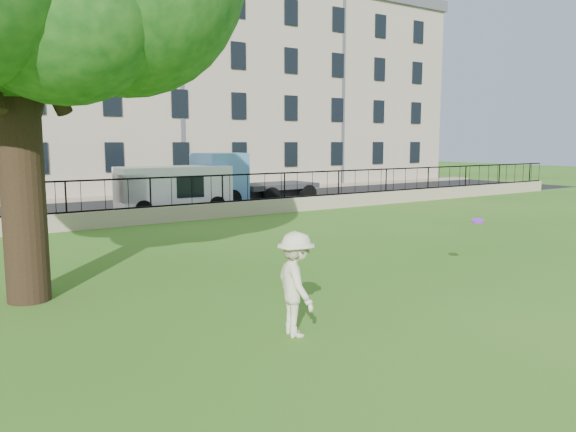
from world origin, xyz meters
TOP-DOWN VIEW (x-y plane):
  - ground at (0.00, 0.00)m, footprint 120.00×120.00m
  - retaining_wall at (0.00, 12.00)m, footprint 50.00×0.40m
  - iron_railing at (0.00, 12.00)m, footprint 50.00×0.05m
  - street at (0.00, 16.70)m, footprint 60.00×9.00m
  - sidewalk at (0.00, 21.90)m, footprint 60.00×1.40m
  - building_row at (0.00, 27.57)m, footprint 56.40×10.40m
  - man at (-2.50, -1.02)m, footprint 0.85×1.18m
  - frisbee at (3.08, -0.15)m, footprint 0.35×0.35m
  - white_van at (2.00, 14.58)m, footprint 4.82×2.09m
  - blue_truck at (6.50, 15.31)m, footprint 6.14×2.55m

SIDE VIEW (x-z plane):
  - ground at x=0.00m, z-range 0.00..0.00m
  - street at x=0.00m, z-range 0.00..0.01m
  - sidewalk at x=0.00m, z-range 0.00..0.12m
  - retaining_wall at x=0.00m, z-range 0.00..0.60m
  - man at x=-2.50m, z-range 0.00..1.66m
  - white_van at x=2.00m, z-range 0.00..1.98m
  - iron_railing at x=0.00m, z-range 0.59..1.72m
  - blue_truck at x=6.50m, z-range 0.00..2.52m
  - frisbee at x=3.08m, z-range 1.22..1.35m
  - building_row at x=0.00m, z-range 0.02..13.82m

